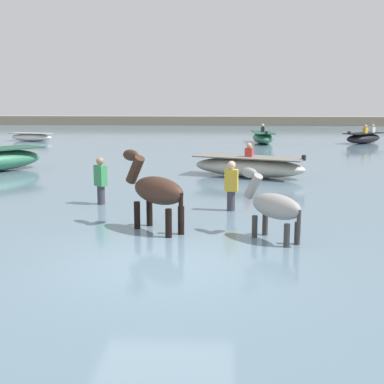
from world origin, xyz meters
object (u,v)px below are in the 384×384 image
(boat_distant_west, at_px, (263,138))
(boat_far_inshore, at_px, (249,167))
(horse_lead_dark_bay, at_px, (156,192))
(horse_trailing_grey, at_px, (274,208))
(person_onlooker_right, at_px, (231,192))
(boat_distant_east, at_px, (363,138))
(person_onlooker_left, at_px, (101,186))
(boat_near_starboard, at_px, (32,137))

(boat_distant_west, bearing_deg, boat_far_inshore, -96.33)
(horse_lead_dark_bay, distance_m, boat_far_inshore, 7.88)
(horse_trailing_grey, xyz_separation_m, person_onlooker_right, (-0.79, 2.63, -0.17))
(horse_lead_dark_bay, relative_size, horse_trailing_grey, 1.17)
(person_onlooker_right, bearing_deg, horse_trailing_grey, -73.27)
(boat_distant_west, distance_m, boat_far_inshore, 13.03)
(boat_far_inshore, bearing_deg, horse_trailing_grey, -89.30)
(boat_distant_east, height_order, person_onlooker_left, person_onlooker_left)
(boat_distant_west, xyz_separation_m, boat_far_inshore, (-1.44, -12.95, 0.02))
(horse_lead_dark_bay, relative_size, boat_far_inshore, 0.49)
(boat_distant_east, xyz_separation_m, person_onlooker_right, (-8.06, -18.70, 0.16))
(horse_lead_dark_bay, bearing_deg, boat_distant_west, 79.67)
(boat_far_inshore, height_order, boat_near_starboard, boat_far_inshore)
(horse_trailing_grey, bearing_deg, boat_far_inshore, 90.70)
(person_onlooker_left, bearing_deg, boat_distant_west, 72.83)
(boat_distant_west, distance_m, person_onlooker_left, 18.70)
(person_onlooker_left, bearing_deg, horse_lead_dark_bay, -55.63)
(horse_lead_dark_bay, xyz_separation_m, boat_distant_west, (3.73, 20.48, -0.49))
(horse_lead_dark_bay, relative_size, boat_distant_east, 0.72)
(boat_near_starboard, relative_size, person_onlooker_left, 1.75)
(boat_distant_east, bearing_deg, boat_distant_west, -177.37)
(horse_lead_dark_bay, bearing_deg, person_onlooker_right, 51.90)
(boat_distant_west, height_order, person_onlooker_right, person_onlooker_right)
(boat_far_inshore, distance_m, person_onlooker_right, 5.52)
(boat_distant_east, height_order, boat_far_inshore, boat_far_inshore)
(boat_distant_east, relative_size, person_onlooker_left, 1.75)
(boat_distant_west, relative_size, boat_far_inshore, 0.77)
(boat_distant_west, bearing_deg, boat_near_starboard, 177.67)
(boat_distant_east, height_order, person_onlooker_right, person_onlooker_right)
(person_onlooker_right, bearing_deg, horse_lead_dark_bay, -128.10)
(boat_near_starboard, bearing_deg, boat_distant_east, -0.87)
(boat_distant_west, xyz_separation_m, boat_near_starboard, (-14.20, 0.58, -0.09))
(boat_far_inshore, height_order, person_onlooker_left, person_onlooker_left)
(person_onlooker_left, distance_m, person_onlooker_right, 3.44)
(horse_lead_dark_bay, distance_m, horse_trailing_grey, 2.47)
(horse_lead_dark_bay, xyz_separation_m, horse_trailing_grey, (2.39, -0.58, -0.17))
(horse_trailing_grey, height_order, boat_far_inshore, horse_trailing_grey)
(boat_distant_east, bearing_deg, boat_near_starboard, 179.13)
(horse_lead_dark_bay, height_order, boat_distant_east, horse_lead_dark_bay)
(horse_trailing_grey, height_order, boat_distant_east, horse_trailing_grey)
(person_onlooker_right, bearing_deg, boat_distant_east, 66.70)
(boat_distant_west, xyz_separation_m, person_onlooker_right, (-2.13, -18.43, 0.14))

